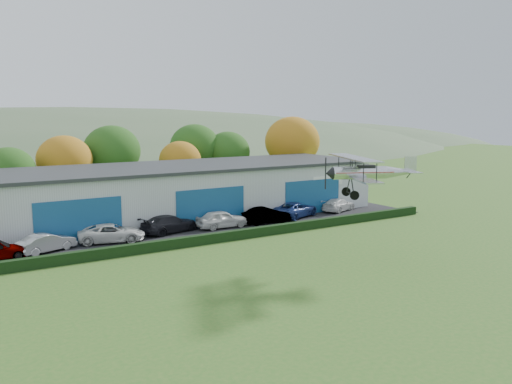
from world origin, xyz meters
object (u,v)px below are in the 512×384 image
hangar (184,191)px  car_7 (339,205)px  car_3 (169,224)px  car_5 (266,215)px  car_2 (112,233)px  car_4 (222,219)px  car_6 (295,209)px  car_1 (46,243)px  biplane (367,171)px

hangar → car_7: bearing=-22.8°
car_3 → car_7: 19.62m
car_5 → car_2: bearing=93.0°
car_4 → car_5: (4.61, -0.49, -0.04)m
car_4 → car_6: bearing=-85.2°
car_1 → car_2: car_2 is taller
hangar → biplane: biplane is taller
car_2 → car_4: car_4 is taller
hangar → biplane: (3.61, -22.56, 3.83)m
car_3 → car_2: bearing=83.2°
car_2 → biplane: biplane is taller
car_1 → car_5: bearing=-110.4°
car_7 → biplane: 20.72m
car_3 → car_5: car_3 is taller
car_3 → car_7: car_3 is taller
car_7 → car_5: bearing=77.9°
car_1 → car_5: (20.00, 0.04, 0.05)m
car_1 → car_3: 10.60m
car_2 → car_6: bearing=-71.9°
car_2 → car_3: 5.42m
car_5 → car_7: (10.15, 1.25, -0.09)m
car_5 → car_6: size_ratio=0.84×
hangar → car_2: bearing=-143.5°
car_2 → car_4: 10.23m
hangar → biplane: 23.16m
car_3 → biplane: (7.98, -16.09, 5.66)m
biplane → car_1: bearing=164.5°
car_2 → biplane: size_ratio=0.72×
car_7 → car_3: bearing=71.1°
car_4 → hangar: bearing=5.2°
car_6 → car_4: bearing=71.9°
car_3 → car_6: size_ratio=0.97×
car_3 → biplane: size_ratio=0.73×
car_3 → car_7: size_ratio=1.15×
car_6 → biplane: size_ratio=0.75×
car_4 → car_7: car_4 is taller
car_1 → car_3: car_3 is taller
hangar → car_1: (-14.90, -7.70, -1.88)m
car_2 → car_4: (10.23, 0.03, 0.08)m
car_2 → car_5: bearing=-75.4°
car_7 → car_4: bearing=73.9°
hangar → car_1: size_ratio=9.26×
car_1 → car_3: (10.53, 1.24, 0.06)m
car_3 → car_6: car_3 is taller
car_1 → car_2: 5.18m
car_6 → car_5: bearing=82.1°
car_6 → biplane: (-5.69, -15.92, 5.67)m
car_2 → car_3: (5.37, 0.74, 0.05)m
car_2 → car_5: car_5 is taller
car_1 → car_4: car_4 is taller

